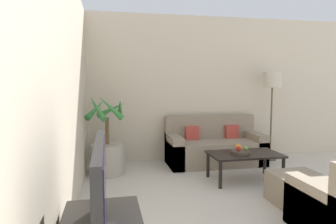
{
  "coord_description": "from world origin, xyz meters",
  "views": [
    {
      "loc": [
        -3.03,
        1.0,
        1.46
      ],
      "look_at": [
        -2.1,
        5.59,
        1.0
      ],
      "focal_mm": 32.0,
      "sensor_mm": 36.0,
      "label": 1
    }
  ],
  "objects": [
    {
      "name": "coffee_table",
      "position": [
        -1.04,
        5.06,
        0.36
      ],
      "size": [
        1.05,
        0.61,
        0.41
      ],
      "color": "black",
      "rests_on": "ground_plane"
    },
    {
      "name": "wall_back",
      "position": [
        0.0,
        6.49,
        1.35
      ],
      "size": [
        8.38,
        0.06,
        2.7
      ],
      "color": "beige",
      "rests_on": "ground_plane"
    },
    {
      "name": "television",
      "position": [
        -3.08,
        2.66,
        0.85
      ],
      "size": [
        0.18,
        0.94,
        0.55
      ],
      "color": "black",
      "rests_on": "tv_console"
    },
    {
      "name": "potted_palm",
      "position": [
        -3.04,
        5.8,
        0.37
      ],
      "size": [
        0.68,
        0.67,
        1.29
      ],
      "color": "#ADA393",
      "rests_on": "ground_plane"
    },
    {
      "name": "wall_left",
      "position": [
        -3.42,
        3.23,
        1.35
      ],
      "size": [
        0.06,
        8.06,
        2.7
      ],
      "color": "beige",
      "rests_on": "ground_plane"
    },
    {
      "name": "ottoman",
      "position": [
        -0.81,
        4.12,
        0.18
      ],
      "size": [
        0.59,
        0.52,
        0.37
      ],
      "color": "gray",
      "rests_on": "ground_plane"
    },
    {
      "name": "apple_red",
      "position": [
        -1.15,
        5.03,
        0.49
      ],
      "size": [
        0.07,
        0.07,
        0.07
      ],
      "color": "red",
      "rests_on": "fruit_bowl"
    },
    {
      "name": "sofa_loveseat",
      "position": [
        -1.15,
        6.04,
        0.29
      ],
      "size": [
        1.71,
        0.76,
        0.85
      ],
      "color": "gray",
      "rests_on": "ground_plane"
    },
    {
      "name": "fruit_bowl",
      "position": [
        -1.11,
        5.04,
        0.44
      ],
      "size": [
        0.28,
        0.28,
        0.04
      ],
      "color": "#42382D",
      "rests_on": "coffee_table"
    },
    {
      "name": "floor_lamp",
      "position": [
        -0.01,
        6.08,
        1.43
      ],
      "size": [
        0.34,
        0.34,
        1.66
      ],
      "color": "brown",
      "rests_on": "ground_plane"
    },
    {
      "name": "apple_green",
      "position": [
        -1.02,
        5.06,
        0.49
      ],
      "size": [
        0.06,
        0.06,
        0.06
      ],
      "color": "olive",
      "rests_on": "fruit_bowl"
    },
    {
      "name": "orange_fruit",
      "position": [
        -1.12,
        5.12,
        0.5
      ],
      "size": [
        0.08,
        0.08,
        0.08
      ],
      "color": "orange",
      "rests_on": "fruit_bowl"
    }
  ]
}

